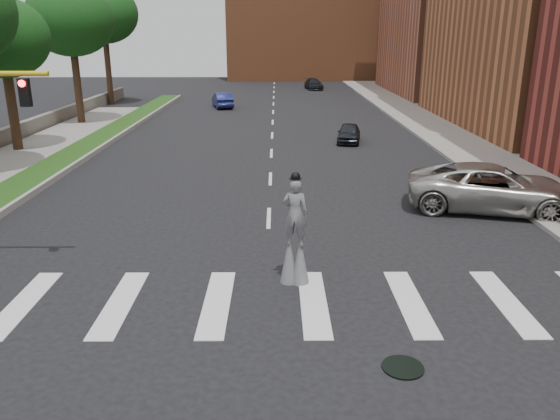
# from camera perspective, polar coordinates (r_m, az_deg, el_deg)

# --- Properties ---
(ground_plane) EXTENTS (160.00, 160.00, 0.00)m
(ground_plane) POSITION_cam_1_polar(r_m,az_deg,el_deg) (13.84, -1.62, -11.58)
(ground_plane) COLOR black
(ground_plane) RESTS_ON ground
(grass_median) EXTENTS (2.00, 60.00, 0.25)m
(grass_median) POSITION_cam_1_polar(r_m,az_deg,el_deg) (34.79, -20.31, 5.75)
(grass_median) COLOR #1A3E11
(grass_median) RESTS_ON ground
(median_curb) EXTENTS (0.20, 60.00, 0.28)m
(median_curb) POSITION_cam_1_polar(r_m,az_deg,el_deg) (34.45, -18.66, 5.84)
(median_curb) COLOR gray
(median_curb) RESTS_ON ground
(sidewalk_right) EXTENTS (5.00, 90.00, 0.18)m
(sidewalk_right) POSITION_cam_1_polar(r_m,az_deg,el_deg) (39.57, 17.73, 7.33)
(sidewalk_right) COLOR gray
(sidewalk_right) RESTS_ON ground
(stone_wall) EXTENTS (0.50, 56.00, 1.10)m
(stone_wall) POSITION_cam_1_polar(r_m,az_deg,el_deg) (38.69, -27.13, 6.68)
(stone_wall) COLOR #615C53
(stone_wall) RESTS_ON ground
(manhole) EXTENTS (0.90, 0.90, 0.04)m
(manhole) POSITION_cam_1_polar(r_m,az_deg,el_deg) (12.42, 12.71, -15.74)
(manhole) COLOR black
(manhole) RESTS_ON ground
(building_far) EXTENTS (16.00, 22.00, 20.00)m
(building_far) POSITION_cam_1_polar(r_m,az_deg,el_deg) (69.58, 18.94, 19.68)
(building_far) COLOR #A1543B
(building_far) RESTS_ON ground
(building_backdrop) EXTENTS (26.00, 14.00, 18.00)m
(building_backdrop) POSITION_cam_1_polar(r_m,az_deg,el_deg) (90.24, 3.44, 19.32)
(building_backdrop) COLOR #9B5531
(building_backdrop) RESTS_ON ground
(stilt_performer) EXTENTS (0.83, 0.60, 3.27)m
(stilt_performer) POSITION_cam_1_polar(r_m,az_deg,el_deg) (15.31, 1.57, -2.91)
(stilt_performer) COLOR black
(stilt_performer) RESTS_ON ground
(suv_crossing) EXTENTS (7.22, 4.66, 1.85)m
(suv_crossing) POSITION_cam_1_polar(r_m,az_deg,el_deg) (23.45, 21.42, 2.14)
(suv_crossing) COLOR #B0AEA6
(suv_crossing) RESTS_ON ground
(car_near) EXTENTS (2.01, 3.77, 1.22)m
(car_near) POSITION_cam_1_polar(r_m,az_deg,el_deg) (36.38, 7.21, 8.00)
(car_near) COLOR black
(car_near) RESTS_ON ground
(car_mid) EXTENTS (2.54, 4.62, 1.44)m
(car_mid) POSITION_cam_1_polar(r_m,az_deg,el_deg) (53.79, -6.03, 11.36)
(car_mid) COLOR navy
(car_mid) RESTS_ON ground
(car_far) EXTENTS (2.43, 4.72, 1.31)m
(car_far) POSITION_cam_1_polar(r_m,az_deg,el_deg) (71.56, 3.54, 12.99)
(car_far) COLOR black
(car_far) RESTS_ON ground
(tree_3) EXTENTS (5.30, 5.30, 8.85)m
(tree_3) POSITION_cam_1_polar(r_m,az_deg,el_deg) (36.09, -27.06, 15.67)
(tree_3) COLOR black
(tree_3) RESTS_ON ground
(tree_4) EXTENTS (6.45, 6.45, 10.61)m
(tree_4) POSITION_cam_1_polar(r_m,az_deg,el_deg) (45.70, -21.08, 18.11)
(tree_4) COLOR black
(tree_4) RESTS_ON ground
(tree_5) EXTENTS (6.63, 6.63, 11.48)m
(tree_5) POSITION_cam_1_polar(r_m,az_deg,el_deg) (58.27, -18.00, 18.91)
(tree_5) COLOR black
(tree_5) RESTS_ON ground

